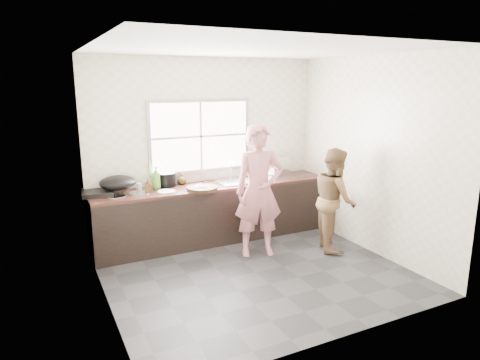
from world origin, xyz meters
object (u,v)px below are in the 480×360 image
glass_jar (139,187)px  wok (118,183)px  bottle_green (156,178)px  black_pot (166,179)px  bowl_crabs (253,182)px  bottle_brown_short (182,179)px  burner (97,193)px  bowl_mince (202,188)px  woman (259,195)px  cutting_board (202,188)px  pot_lid_right (139,193)px  plate_food (167,192)px  person_side (335,199)px  bottle_brown_tall (148,186)px  bowl_held (258,181)px  dish_rack (275,167)px  pot_lid_left (116,196)px

glass_jar → wok: (-0.30, -0.05, 0.10)m
bottle_green → black_pot: bearing=27.8°
bowl_crabs → black_pot: black_pot is taller
bottle_brown_short → bottle_green: bearing=-166.4°
black_pot → burner: (-0.98, -0.07, -0.07)m
bowl_mince → bottle_brown_short: bearing=107.6°
woman → cutting_board: 0.83m
cutting_board → bowl_mince: 0.01m
cutting_board → pot_lid_right: cutting_board is taller
bowl_crabs → cutting_board: bearing=-179.3°
bowl_crabs → plate_food: bowl_crabs is taller
person_side → bowl_crabs: bearing=68.2°
bottle_green → bottle_brown_tall: bearing=-138.2°
bowl_held → bottle_green: 1.50m
bowl_held → bowl_mince: bearing=180.0°
black_pot → bottle_brown_short: black_pot is taller
black_pot → plate_food: (-0.11, -0.35, -0.09)m
dish_rack → woman: bearing=-155.1°
cutting_board → wok: bearing=164.2°
plate_food → burner: size_ratio=0.61×
bowl_mince → pot_lid_left: bowl_mince is taller
glass_jar → burner: glass_jar is taller
bottle_green → wok: size_ratio=0.67×
bottle_green → dish_rack: (1.92, -0.05, -0.00)m
black_pot → pot_lid_right: black_pot is taller
wok → bottle_green: bearing=3.2°
bowl_crabs → pot_lid_left: (-1.97, 0.16, -0.02)m
person_side → wok: size_ratio=2.98×
pot_lid_left → woman: bearing=-22.7°
bowl_mince → burner: size_ratio=0.50×
pot_lid_left → burner: bearing=137.4°
pot_lid_right → bowl_crabs: bearing=-6.2°
person_side → black_pot: bearing=81.4°
bowl_held → wok: bearing=171.1°
bottle_green → pot_lid_right: (-0.29, -0.15, -0.16)m
bowl_crabs → woman: bearing=-110.2°
burner → wok: size_ratio=0.81×
bowl_crabs → person_side: bearing=-45.1°
bottle_brown_tall → bottle_brown_short: bottle_brown_tall is taller
bottle_brown_tall → bottle_brown_short: 0.62m
cutting_board → burner: bearing=165.1°
bottle_brown_tall → pot_lid_left: bearing=-176.5°
person_side → pot_lid_left: size_ratio=5.70×
plate_food → dish_rack: size_ratio=0.57×
bowl_mince → dish_rack: size_ratio=0.47×
bottle_green → bottle_brown_tall: size_ratio=1.85×
person_side → bottle_brown_short: bearing=77.9°
bottle_green → glass_jar: bottle_green is taller
pot_lid_right → bottle_green: bearing=27.5°
dish_rack → bowl_held: bearing=-171.8°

